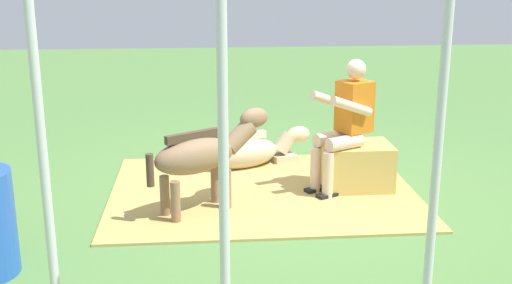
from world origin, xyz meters
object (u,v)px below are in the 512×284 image
Objects in this scene: tent_pole_left at (437,159)px; person_seated at (345,120)px; hay_bale at (357,167)px; tent_pole_mid at (224,181)px; tent_pole_right at (44,164)px; pony_lying at (249,151)px; pony_standing at (203,154)px.

person_seated is at bearing -89.82° from tent_pole_left.
hay_bale is 0.31× the size of tent_pole_mid.
hay_bale is at bearing -93.26° from tent_pole_left.
tent_pole_right reaches higher than person_seated.
tent_pole_left is 1.00× the size of tent_pole_mid.
tent_pole_right is 1.00× the size of tent_pole_mid.
pony_lying is 0.60× the size of tent_pole_right.
tent_pole_right is at bearing -2.74° from tent_pole_left.
pony_standing is 0.54× the size of tent_pole_mid.
tent_pole_left is (-1.45, 2.04, 0.54)m from pony_standing.
tent_pole_left reaches higher than person_seated.
pony_standing is at bearing -54.67° from tent_pole_left.
pony_lying is 3.71m from tent_pole_right.
tent_pole_mid is at bearing 62.40° from hay_bale.
tent_pole_left is at bearing 86.74° from hay_bale.
pony_standing is 0.54× the size of tent_pole_left.
hay_bale is 0.31× the size of tent_pole_right.
person_seated is 0.62× the size of tent_pole_right.
tent_pole_left is at bearing 125.33° from pony_standing.
tent_pole_left is at bearing -167.53° from tent_pole_mid.
tent_pole_mid is (0.42, 3.68, 0.92)m from pony_lying.
person_seated is 1.15× the size of pony_standing.
tent_pole_right reaches higher than pony_lying.
pony_standing is 0.89× the size of pony_lying.
pony_standing reaches higher than pony_lying.
tent_pole_mid is at bearing 12.47° from tent_pole_left.
hay_bale is at bearing 141.48° from pony_lying.
person_seated is 3.10m from tent_pole_mid.
tent_pole_left is at bearing 177.26° from tent_pole_right.
pony_lying is at bearing -96.54° from tent_pole_mid.
hay_bale is 2.69m from tent_pole_left.
tent_pole_left is 1.00× the size of tent_pole_right.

